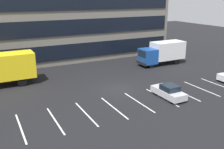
# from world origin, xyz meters

# --- Properties ---
(ground_plane) EXTENTS (120.00, 120.00, 0.00)m
(ground_plane) POSITION_xyz_m (0.00, 0.00, 0.00)
(ground_plane) COLOR black
(office_building) EXTENTS (34.15, 10.19, 14.40)m
(office_building) POSITION_xyz_m (0.00, 17.95, 7.20)
(office_building) COLOR slate
(office_building) RESTS_ON ground_plane
(lot_markings) EXTENTS (22.54, 5.40, 0.01)m
(lot_markings) POSITION_xyz_m (0.00, -4.24, 0.00)
(lot_markings) COLOR silver
(lot_markings) RESTS_ON ground_plane
(box_truck_blue) EXTENTS (7.38, 2.44, 3.42)m
(box_truck_blue) POSITION_xyz_m (11.21, 6.46, 1.93)
(box_truck_blue) COLOR #194799
(box_truck_blue) RESTS_ON ground_plane
(box_truck_yellow_all) EXTENTS (8.12, 2.69, 3.77)m
(box_truck_yellow_all) POSITION_xyz_m (-11.56, 7.09, 2.12)
(box_truck_yellow_all) COLOR yellow
(box_truck_yellow_all) RESTS_ON ground_plane
(sedan_silver) EXTENTS (1.66, 3.96, 1.42)m
(sedan_silver) POSITION_xyz_m (3.36, -4.65, 0.67)
(sedan_silver) COLOR silver
(sedan_silver) RESTS_ON ground_plane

